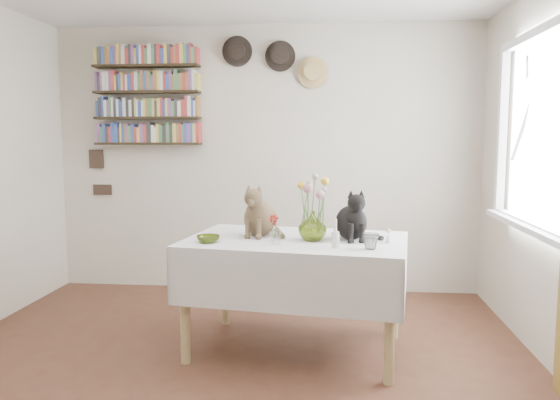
# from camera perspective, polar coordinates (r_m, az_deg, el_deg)

# --- Properties ---
(room) EXTENTS (4.08, 4.58, 2.58)m
(room) POSITION_cam_1_polar(r_m,az_deg,el_deg) (2.96, -6.93, 2.55)
(room) COLOR brown
(room) RESTS_ON ground
(window) EXTENTS (0.12, 1.52, 1.32)m
(window) POSITION_cam_1_polar(r_m,az_deg,el_deg) (3.92, 25.40, 5.06)
(window) COLOR white
(window) RESTS_ON room
(dining_table) EXTENTS (1.57, 1.14, 0.78)m
(dining_table) POSITION_cam_1_polar(r_m,az_deg,el_deg) (3.72, 1.69, -6.96)
(dining_table) COLOR white
(dining_table) RESTS_ON room
(tabby_cat) EXTENTS (0.30, 0.36, 0.37)m
(tabby_cat) POSITION_cam_1_polar(r_m,az_deg,el_deg) (3.78, -2.10, -0.94)
(tabby_cat) COLOR brown
(tabby_cat) RESTS_ON dining_table
(black_cat) EXTENTS (0.29, 0.34, 0.35)m
(black_cat) POSITION_cam_1_polar(r_m,az_deg,el_deg) (3.67, 7.45, -1.40)
(black_cat) COLOR black
(black_cat) RESTS_ON dining_table
(flower_vase) EXTENTS (0.21, 0.21, 0.20)m
(flower_vase) POSITION_cam_1_polar(r_m,az_deg,el_deg) (3.60, 3.41, -2.72)
(flower_vase) COLOR #99B335
(flower_vase) RESTS_ON dining_table
(green_bowl) EXTENTS (0.20, 0.20, 0.05)m
(green_bowl) POSITION_cam_1_polar(r_m,az_deg,el_deg) (3.57, -7.51, -4.06)
(green_bowl) COLOR #99B335
(green_bowl) RESTS_ON dining_table
(drinking_glass) EXTENTS (0.14, 0.14, 0.10)m
(drinking_glass) POSITION_cam_1_polar(r_m,az_deg,el_deg) (3.37, 9.44, -4.30)
(drinking_glass) COLOR white
(drinking_glass) RESTS_ON dining_table
(candlestick) EXTENTS (0.05, 0.05, 0.18)m
(candlestick) POSITION_cam_1_polar(r_m,az_deg,el_deg) (3.39, 5.78, -3.98)
(candlestick) COLOR white
(candlestick) RESTS_ON dining_table
(berry_jar) EXTENTS (0.06, 0.06, 0.22)m
(berry_jar) POSITION_cam_1_polar(r_m,az_deg,el_deg) (3.46, -0.43, -3.04)
(berry_jar) COLOR white
(berry_jar) RESTS_ON dining_table
(porcelain_figurine) EXTENTS (0.05, 0.05, 0.09)m
(porcelain_figurine) POSITION_cam_1_polar(r_m,az_deg,el_deg) (3.59, 11.27, -3.79)
(porcelain_figurine) COLOR white
(porcelain_figurine) RESTS_ON dining_table
(flower_bouquet) EXTENTS (0.17, 0.13, 0.39)m
(flower_bouquet) POSITION_cam_1_polar(r_m,az_deg,el_deg) (3.58, 3.46, 1.13)
(flower_bouquet) COLOR #4C7233
(flower_bouquet) RESTS_ON flower_vase
(bookshelf_unit) EXTENTS (1.00, 0.16, 0.91)m
(bookshelf_unit) POSITION_cam_1_polar(r_m,az_deg,el_deg) (5.35, -13.71, 10.49)
(bookshelf_unit) COLOR black
(bookshelf_unit) RESTS_ON room
(wall_hats) EXTENTS (0.98, 0.09, 0.48)m
(wall_hats) POSITION_cam_1_polar(r_m,az_deg,el_deg) (5.15, -0.38, 14.47)
(wall_hats) COLOR black
(wall_hats) RESTS_ON room
(wall_art_plaques) EXTENTS (0.21, 0.02, 0.44)m
(wall_art_plaques) POSITION_cam_1_polar(r_m,az_deg,el_deg) (5.60, -18.40, 2.81)
(wall_art_plaques) COLOR #38281E
(wall_art_plaques) RESTS_ON room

